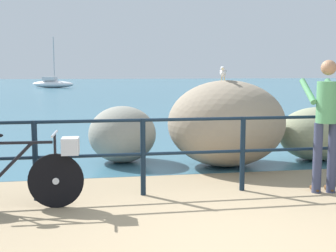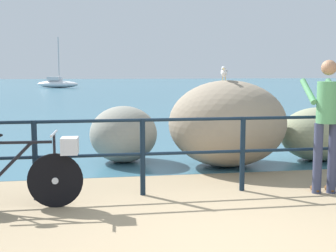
% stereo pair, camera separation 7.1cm
% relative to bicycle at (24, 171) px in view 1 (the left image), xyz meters
% --- Properties ---
extents(ground_plane, '(120.00, 120.00, 0.10)m').
position_rel_bicycle_xyz_m(ground_plane, '(2.15, 18.51, -0.51)').
color(ground_plane, '#937F60').
extents(sea_surface, '(120.00, 90.00, 0.01)m').
position_rel_bicycle_xyz_m(sea_surface, '(2.15, 46.41, -0.46)').
color(sea_surface, '#38667A').
rests_on(sea_surface, ground_plane).
extents(promenade_railing, '(9.66, 0.07, 1.02)m').
position_rel_bicycle_xyz_m(promenade_railing, '(2.15, 0.36, 0.17)').
color(promenade_railing, black).
rests_on(promenade_railing, ground_plane).
extents(bicycle, '(1.70, 0.48, 0.92)m').
position_rel_bicycle_xyz_m(bicycle, '(0.00, 0.00, 0.00)').
color(bicycle, black).
rests_on(bicycle, ground_plane).
extents(person_at_railing, '(0.50, 0.66, 1.78)m').
position_rel_bicycle_xyz_m(person_at_railing, '(3.89, 0.08, 0.53)').
color(person_at_railing, '#333851').
rests_on(person_at_railing, ground_plane).
extents(breakwater_boulder_main, '(2.04, 1.76, 1.48)m').
position_rel_bicycle_xyz_m(breakwater_boulder_main, '(3.10, 1.96, 0.28)').
color(breakwater_boulder_main, gray).
rests_on(breakwater_boulder_main, ground).
extents(breakwater_boulder_left, '(1.21, 1.22, 1.02)m').
position_rel_bicycle_xyz_m(breakwater_boulder_left, '(1.35, 2.58, 0.04)').
color(breakwater_boulder_left, gray).
rests_on(breakwater_boulder_left, ground).
extents(breakwater_boulder_right, '(1.47, 1.14, 0.98)m').
position_rel_bicycle_xyz_m(breakwater_boulder_right, '(4.90, 2.16, 0.02)').
color(breakwater_boulder_right, gray).
rests_on(breakwater_boulder_right, ground).
extents(seagull, '(0.20, 0.34, 0.23)m').
position_rel_bicycle_xyz_m(seagull, '(3.01, 1.91, 1.16)').
color(seagull, gold).
rests_on(seagull, breakwater_boulder_main).
extents(sailboat, '(4.54, 3.00, 4.90)m').
position_rel_bicycle_xyz_m(sailboat, '(-2.80, 39.74, -0.04)').
color(sailboat, white).
rests_on(sailboat, sea_surface).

